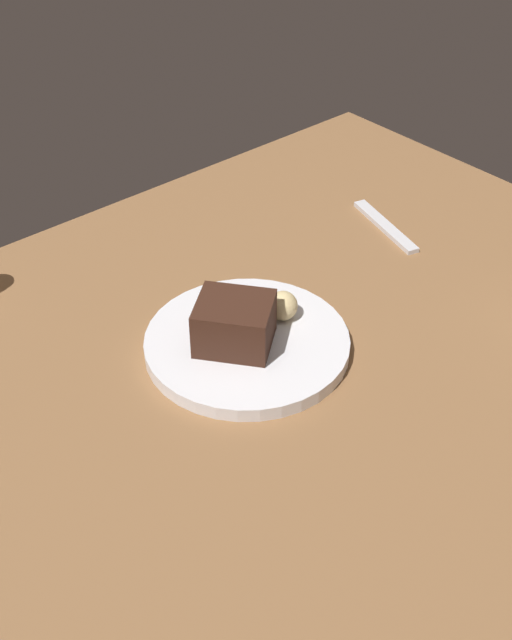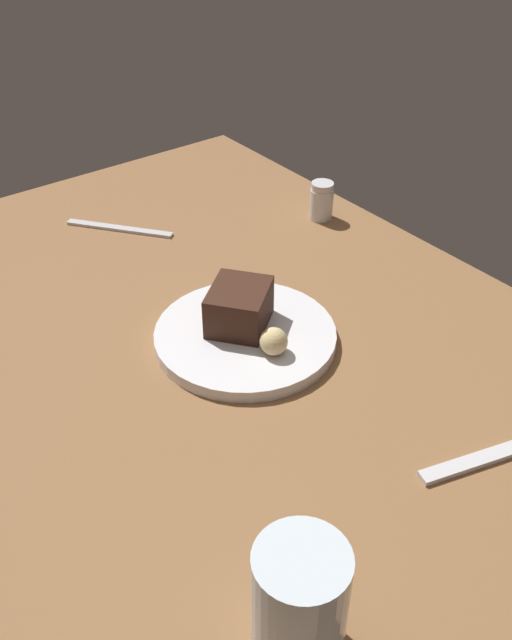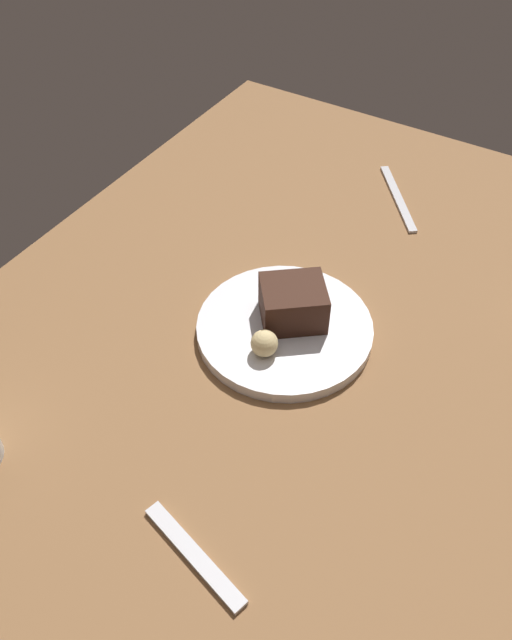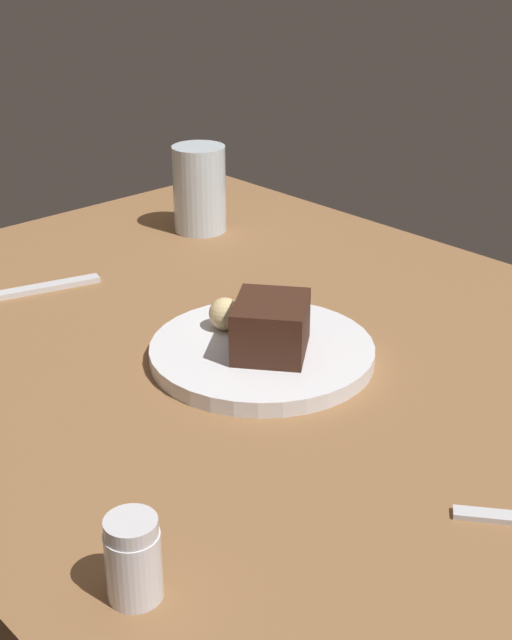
{
  "view_description": "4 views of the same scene",
  "coord_description": "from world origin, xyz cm",
  "px_view_note": "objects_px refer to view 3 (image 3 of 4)",
  "views": [
    {
      "loc": [
        46.44,
        55.23,
        66.34
      ],
      "look_at": [
        -2.16,
        -1.21,
        7.83
      ],
      "focal_mm": 45.98,
      "sensor_mm": 36.0,
      "label": 1
    },
    {
      "loc": [
        -61.58,
        41.58,
        61.56
      ],
      "look_at": [
        -4.15,
        -2.17,
        8.09
      ],
      "focal_mm": 39.23,
      "sensor_mm": 36.0,
      "label": 2
    },
    {
      "loc": [
        -56.68,
        -31.04,
        70.41
      ],
      "look_at": [
        -4.25,
        0.82,
        6.29
      ],
      "focal_mm": 36.7,
      "sensor_mm": 36.0,
      "label": 3
    },
    {
      "loc": [
        59.97,
        -60.43,
        48.08
      ],
      "look_at": [
        -2.27,
        -2.56,
        7.64
      ],
      "focal_mm": 49.33,
      "sensor_mm": 36.0,
      "label": 4
    }
  ],
  "objects_px": {
    "chocolate_cake_slice": "(292,304)",
    "bread_roll": "(264,343)",
    "dessert_plate": "(285,329)",
    "butter_knife": "(398,198)",
    "dessert_spoon": "(194,555)"
  },
  "relations": [
    {
      "from": "bread_roll",
      "to": "dessert_spoon",
      "type": "distance_m",
      "value": 0.28
    },
    {
      "from": "dessert_plate",
      "to": "butter_knife",
      "type": "distance_m",
      "value": 0.38
    },
    {
      "from": "chocolate_cake_slice",
      "to": "butter_knife",
      "type": "xyz_separation_m",
      "value": [
        0.36,
        -0.01,
        -0.04
      ]
    },
    {
      "from": "dessert_plate",
      "to": "bread_roll",
      "type": "relative_size",
      "value": 6.71
    },
    {
      "from": "butter_knife",
      "to": "chocolate_cake_slice",
      "type": "bearing_deg",
      "value": 140.58
    },
    {
      "from": "dessert_plate",
      "to": "chocolate_cake_slice",
      "type": "relative_size",
      "value": 2.83
    },
    {
      "from": "bread_roll",
      "to": "butter_knife",
      "type": "bearing_deg",
      "value": -1.37
    },
    {
      "from": "chocolate_cake_slice",
      "to": "dessert_spoon",
      "type": "height_order",
      "value": "chocolate_cake_slice"
    },
    {
      "from": "bread_roll",
      "to": "butter_knife",
      "type": "distance_m",
      "value": 0.44
    },
    {
      "from": "dessert_plate",
      "to": "chocolate_cake_slice",
      "type": "bearing_deg",
      "value": -10.36
    },
    {
      "from": "dessert_plate",
      "to": "chocolate_cake_slice",
      "type": "height_order",
      "value": "chocolate_cake_slice"
    },
    {
      "from": "chocolate_cake_slice",
      "to": "dessert_spoon",
      "type": "relative_size",
      "value": 0.58
    },
    {
      "from": "bread_roll",
      "to": "dessert_spoon",
      "type": "height_order",
      "value": "bread_roll"
    },
    {
      "from": "chocolate_cake_slice",
      "to": "bread_roll",
      "type": "distance_m",
      "value": 0.07
    },
    {
      "from": "bread_roll",
      "to": "butter_knife",
      "type": "height_order",
      "value": "bread_roll"
    }
  ]
}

